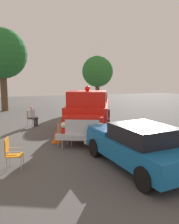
% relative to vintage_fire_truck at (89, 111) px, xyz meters
% --- Properties ---
extents(ground_plane, '(60.00, 60.00, 0.00)m').
position_rel_vintage_fire_truck_xyz_m(ground_plane, '(0.84, 0.47, -1.20)').
color(ground_plane, '#514F4C').
extents(vintage_fire_truck, '(4.60, 6.30, 2.59)m').
position_rel_vintage_fire_truck_xyz_m(vintage_fire_truck, '(0.00, 0.00, 0.00)').
color(vintage_fire_truck, black).
rests_on(vintage_fire_truck, ground).
extents(classic_hot_rod, '(2.17, 4.47, 1.46)m').
position_rel_vintage_fire_truck_xyz_m(classic_hot_rod, '(-0.30, -5.21, -0.45)').
color(classic_hot_rod, black).
rests_on(classic_hot_rod, ground).
extents(lawn_chair_near_truck, '(0.69, 0.69, 1.02)m').
position_rel_vintage_fire_truck_xyz_m(lawn_chair_near_truck, '(-2.89, 2.79, -0.61)').
color(lawn_chair_near_truck, '#B7BABF').
rests_on(lawn_chair_near_truck, ground).
extents(lawn_chair_by_car, '(0.58, 0.57, 1.02)m').
position_rel_vintage_fire_truck_xyz_m(lawn_chair_by_car, '(-2.00, -2.12, -0.61)').
color(lawn_chair_by_car, '#B7BABF').
rests_on(lawn_chair_by_car, ground).
extents(lawn_chair_spare, '(0.59, 0.60, 1.02)m').
position_rel_vintage_fire_truck_xyz_m(lawn_chair_spare, '(-4.23, -3.94, -0.61)').
color(lawn_chair_spare, '#B7BABF').
rests_on(lawn_chair_spare, ground).
extents(spectator_seated, '(0.63, 0.65, 1.29)m').
position_rel_vintage_fire_truck_xyz_m(spectator_seated, '(-2.81, 2.69, -0.50)').
color(spectator_seated, '#383842').
rests_on(spectator_seated, ground).
extents(oak_tree_right, '(3.31, 3.31, 5.50)m').
position_rel_vintage_fire_truck_xyz_m(oak_tree_right, '(4.96, 10.51, 2.61)').
color(oak_tree_right, brown).
rests_on(oak_tree_right, ground).
extents(oak_tree_distant, '(4.61, 4.61, 7.67)m').
position_rel_vintage_fire_truck_xyz_m(oak_tree_distant, '(-4.48, 10.95, 4.11)').
color(oak_tree_distant, brown).
rests_on(oak_tree_distant, ground).
extents(traffic_cone, '(0.40, 0.40, 0.64)m').
position_rel_vintage_fire_truck_xyz_m(traffic_cone, '(-2.20, -1.48, -0.89)').
color(traffic_cone, orange).
rests_on(traffic_cone, ground).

